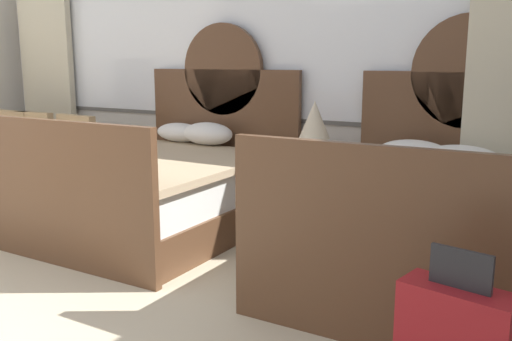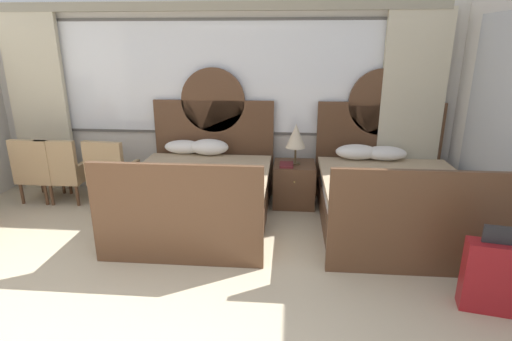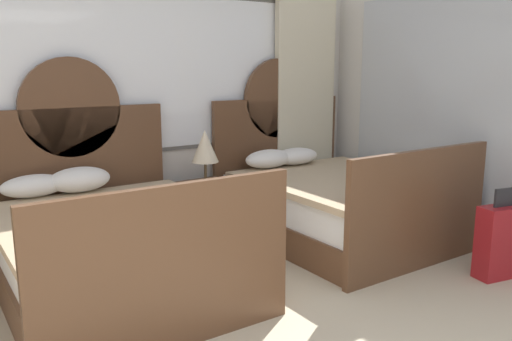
{
  "view_description": "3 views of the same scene",
  "coord_description": "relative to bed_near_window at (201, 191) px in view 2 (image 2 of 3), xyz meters",
  "views": [
    {
      "loc": [
        3.03,
        -0.6,
        1.47
      ],
      "look_at": [
        1.02,
        2.84,
        0.68
      ],
      "focal_mm": 38.69,
      "sensor_mm": 36.0,
      "label": 1
    },
    {
      "loc": [
        1.02,
        -1.55,
        2.16
      ],
      "look_at": [
        0.63,
        2.94,
        0.72
      ],
      "focal_mm": 28.14,
      "sensor_mm": 36.0,
      "label": 2
    },
    {
      "loc": [
        -1.33,
        -0.79,
        1.77
      ],
      "look_at": [
        1.17,
        2.91,
        0.86
      ],
      "focal_mm": 36.48,
      "sensor_mm": 36.0,
      "label": 3
    }
  ],
  "objects": [
    {
      "name": "wall_back_window",
      "position": [
        0.08,
        1.08,
        1.05
      ],
      "size": [
        6.56,
        0.22,
        2.7
      ],
      "color": "beige",
      "rests_on": "ground_plane"
    },
    {
      "name": "bed_near_window",
      "position": [
        0.0,
        0.0,
        0.0
      ],
      "size": [
        1.72,
        2.13,
        1.84
      ],
      "color": "brown",
      "rests_on": "ground_plane"
    },
    {
      "name": "bed_near_mirror",
      "position": [
        2.34,
        -0.0,
        0.0
      ],
      "size": [
        1.72,
        2.13,
        1.84
      ],
      "color": "brown",
      "rests_on": "ground_plane"
    },
    {
      "name": "nightstand_between_beds",
      "position": [
        1.17,
        0.63,
        -0.09
      ],
      "size": [
        0.56,
        0.59,
        0.59
      ],
      "color": "brown",
      "rests_on": "ground_plane"
    },
    {
      "name": "table_lamp_on_nightstand",
      "position": [
        1.18,
        0.62,
        0.58
      ],
      "size": [
        0.27,
        0.27,
        0.55
      ],
      "color": "brown",
      "rests_on": "nightstand_between_beds"
    },
    {
      "name": "book_on_nightstand",
      "position": [
        1.06,
        0.52,
        0.22
      ],
      "size": [
        0.18,
        0.26,
        0.03
      ],
      "color": "maroon",
      "rests_on": "nightstand_between_beds"
    },
    {
      "name": "armchair_by_window_left",
      "position": [
        -1.35,
        0.44,
        0.09
      ],
      "size": [
        0.6,
        0.6,
        0.92
      ],
      "color": "tan",
      "rests_on": "ground_plane"
    },
    {
      "name": "armchair_by_window_centre",
      "position": [
        -2.03,
        0.44,
        0.09
      ],
      "size": [
        0.56,
        0.56,
        0.92
      ],
      "color": "tan",
      "rests_on": "ground_plane"
    },
    {
      "name": "armchair_by_window_right",
      "position": [
        -2.39,
        0.44,
        0.09
      ],
      "size": [
        0.57,
        0.57,
        0.92
      ],
      "color": "tan",
      "rests_on": "ground_plane"
    },
    {
      "name": "suitcase_on_floor",
      "position": [
        2.79,
        -1.58,
        -0.07
      ],
      "size": [
        0.46,
        0.27,
        0.77
      ],
      "color": "maroon",
      "rests_on": "ground_plane"
    }
  ]
}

